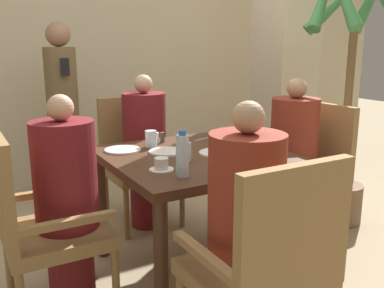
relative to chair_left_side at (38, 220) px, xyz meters
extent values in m
plane|color=tan|center=(0.92, 0.00, -0.52)|extent=(16.00, 16.00, 0.00)
cube|color=beige|center=(0.92, 2.15, 0.88)|extent=(8.00, 0.06, 2.80)
cube|color=beige|center=(2.40, 0.93, 0.83)|extent=(0.45, 0.45, 2.70)
cube|color=#422819|center=(0.92, 0.00, 0.20)|extent=(1.03, 1.02, 0.05)
cylinder|color=#422819|center=(0.46, -0.45, -0.17)|extent=(0.07, 0.07, 0.69)
cylinder|color=#422819|center=(1.37, -0.45, -0.17)|extent=(0.07, 0.07, 0.69)
cylinder|color=#422819|center=(0.46, 0.45, -0.17)|extent=(0.07, 0.07, 0.69)
cylinder|color=#422819|center=(1.37, 0.45, -0.17)|extent=(0.07, 0.07, 0.69)
cube|color=olive|center=(0.09, 0.00, -0.10)|extent=(0.51, 0.51, 0.07)
cube|color=olive|center=(-0.15, 0.00, 0.19)|extent=(0.05, 0.51, 0.52)
cube|color=olive|center=(0.09, 0.24, 0.05)|extent=(0.46, 0.04, 0.04)
cube|color=olive|center=(0.09, -0.24, 0.05)|extent=(0.46, 0.04, 0.04)
cylinder|color=olive|center=(0.31, 0.23, -0.33)|extent=(0.04, 0.04, 0.38)
cylinder|color=olive|center=(0.31, -0.23, -0.33)|extent=(0.04, 0.04, 0.38)
cylinder|color=olive|center=(-0.14, 0.23, -0.33)|extent=(0.04, 0.04, 0.38)
cylinder|color=maroon|center=(0.15, 0.00, -0.29)|extent=(0.24, 0.24, 0.45)
cylinder|color=maroon|center=(0.15, 0.00, 0.21)|extent=(0.32, 0.32, 0.56)
sphere|color=tan|center=(0.15, 0.00, 0.56)|extent=(0.13, 0.13, 0.13)
cube|color=olive|center=(0.92, 0.82, -0.10)|extent=(0.51, 0.51, 0.07)
cube|color=olive|center=(0.92, 1.06, 0.19)|extent=(0.51, 0.05, 0.52)
cube|color=olive|center=(1.15, 0.82, 0.05)|extent=(0.04, 0.46, 0.04)
cube|color=olive|center=(0.68, 0.82, 0.05)|extent=(0.04, 0.46, 0.04)
cylinder|color=olive|center=(1.14, 0.60, -0.33)|extent=(0.04, 0.04, 0.38)
cylinder|color=olive|center=(0.69, 0.60, -0.33)|extent=(0.04, 0.04, 0.38)
cylinder|color=olive|center=(1.14, 1.05, -0.33)|extent=(0.04, 0.04, 0.38)
cylinder|color=olive|center=(0.69, 1.05, -0.33)|extent=(0.04, 0.04, 0.38)
cylinder|color=maroon|center=(0.92, 0.76, -0.29)|extent=(0.24, 0.24, 0.45)
cylinder|color=maroon|center=(0.92, 0.76, 0.22)|extent=(0.32, 0.32, 0.58)
sphere|color=tan|center=(0.92, 0.76, 0.58)|extent=(0.13, 0.13, 0.13)
cube|color=olive|center=(1.74, 0.00, -0.10)|extent=(0.51, 0.51, 0.07)
cube|color=olive|center=(1.98, 0.00, 0.19)|extent=(0.05, 0.51, 0.52)
cube|color=olive|center=(1.74, -0.24, 0.05)|extent=(0.46, 0.04, 0.04)
cube|color=olive|center=(1.74, 0.24, 0.05)|extent=(0.46, 0.04, 0.04)
cylinder|color=olive|center=(1.52, -0.23, -0.33)|extent=(0.04, 0.04, 0.38)
cylinder|color=olive|center=(1.52, 0.23, -0.33)|extent=(0.04, 0.04, 0.38)
cylinder|color=olive|center=(1.97, -0.23, -0.33)|extent=(0.04, 0.04, 0.38)
cylinder|color=olive|center=(1.97, 0.23, -0.33)|extent=(0.04, 0.04, 0.38)
cylinder|color=maroon|center=(1.68, 0.00, -0.29)|extent=(0.24, 0.24, 0.45)
cylinder|color=maroon|center=(1.68, 0.00, 0.22)|extent=(0.32, 0.32, 0.57)
sphere|color=tan|center=(1.68, 0.00, 0.57)|extent=(0.13, 0.13, 0.13)
cube|color=olive|center=(0.71, -0.82, -0.10)|extent=(0.51, 0.51, 0.07)
cube|color=olive|center=(0.71, -1.06, 0.19)|extent=(0.51, 0.05, 0.52)
cube|color=olive|center=(0.48, -0.82, 0.05)|extent=(0.04, 0.46, 0.04)
cube|color=olive|center=(0.95, -0.82, 0.05)|extent=(0.04, 0.46, 0.04)
cylinder|color=olive|center=(0.94, -0.60, -0.33)|extent=(0.04, 0.04, 0.38)
cylinder|color=maroon|center=(0.71, -0.76, 0.22)|extent=(0.32, 0.32, 0.57)
sphere|color=tan|center=(0.71, -0.76, 0.57)|extent=(0.13, 0.13, 0.13)
cylinder|color=#2D2D33|center=(0.52, 1.57, -0.15)|extent=(0.20, 0.20, 0.73)
cylinder|color=brown|center=(0.52, 1.57, 0.52)|extent=(0.26, 0.26, 0.62)
sphere|color=#997051|center=(0.52, 1.57, 0.93)|extent=(0.20, 0.20, 0.20)
cube|color=black|center=(0.52, 1.40, 0.68)|extent=(0.07, 0.01, 0.14)
cylinder|color=brown|center=(2.28, 0.08, -0.37)|extent=(0.34, 0.34, 0.31)
cylinder|color=brown|center=(2.28, 0.08, 0.37)|extent=(0.06, 0.06, 1.17)
cylinder|color=white|center=(1.03, -0.06, 0.23)|extent=(0.22, 0.22, 0.01)
cylinder|color=white|center=(0.78, 0.11, 0.23)|extent=(0.22, 0.22, 0.01)
cylinder|color=white|center=(0.57, 0.29, 0.23)|extent=(0.22, 0.22, 0.01)
cylinder|color=white|center=(0.59, -0.20, 0.23)|extent=(0.13, 0.13, 0.01)
cylinder|color=white|center=(0.59, -0.20, 0.26)|extent=(0.07, 0.07, 0.06)
cylinder|color=white|center=(1.16, -0.27, 0.24)|extent=(0.13, 0.13, 0.04)
cylinder|color=silver|center=(0.64, -0.35, 0.33)|extent=(0.06, 0.06, 0.21)
cylinder|color=#3359B2|center=(0.64, -0.35, 0.44)|extent=(0.04, 0.04, 0.02)
cylinder|color=silver|center=(0.78, -0.10, 0.28)|extent=(0.07, 0.07, 0.10)
cylinder|color=silver|center=(0.76, 0.30, 0.28)|extent=(0.07, 0.07, 0.10)
cylinder|color=silver|center=(0.79, -0.44, 0.28)|extent=(0.07, 0.07, 0.10)
cylinder|color=white|center=(0.84, 0.37, 0.26)|extent=(0.03, 0.03, 0.07)
cylinder|color=#4C3D2D|center=(0.88, 0.37, 0.26)|extent=(0.03, 0.03, 0.07)
cube|color=silver|center=(1.15, 0.32, 0.23)|extent=(0.15, 0.05, 0.00)
cube|color=silver|center=(1.23, 0.34, 0.23)|extent=(0.04, 0.03, 0.00)
cube|color=silver|center=(0.94, -0.31, 0.23)|extent=(0.15, 0.08, 0.00)
cube|color=silver|center=(1.01, -0.35, 0.23)|extent=(0.06, 0.04, 0.00)
camera|label=1|loc=(-0.32, -2.11, 0.86)|focal=40.00mm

